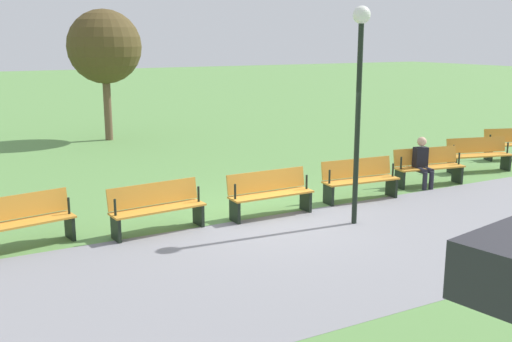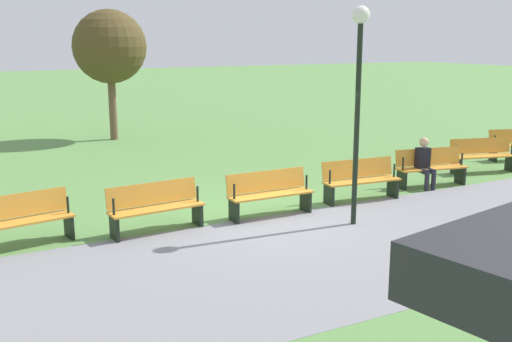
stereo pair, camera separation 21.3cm
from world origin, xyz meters
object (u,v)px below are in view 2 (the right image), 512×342
Objects in this scene: bench_1 at (482,155)px; tree_0 at (110,47)px; bench_6 at (19,220)px; person_seated at (425,162)px; bench_5 at (156,206)px; bench_2 at (430,166)px; lamp_post at (359,76)px; bench_4 at (269,193)px; bench_3 at (360,179)px.

bench_1 is 0.41× the size of tree_0.
tree_0 is (-4.26, -10.22, 2.70)m from bench_6.
person_seated is 11.62m from tree_0.
bench_1 is at bearing 179.98° from bench_5.
bench_2 is at bearing 26.16° from bench_1.
person_seated is at bearing 114.51° from tree_0.
person_seated is 4.14m from lamp_post.
tree_0 reaches higher than bench_4.
bench_3 and bench_4 have the same top height.
bench_3 is at bearing 104.34° from tree_0.
bench_2 is 1.01× the size of bench_5.
bench_3 is at bearing 175.23° from bench_5.
lamp_post is (3.18, 1.52, 2.17)m from person_seated.
bench_6 is (11.53, 0.48, 0.00)m from bench_1.
bench_5 is at bearing 11.17° from person_seated.
bench_2 is at bearing 177.61° from bench_5.
bench_2 is 4.64m from bench_4.
person_seated is (-4.34, -0.29, 0.16)m from bench_4.
person_seated is (-2.02, -0.19, 0.16)m from bench_3.
person_seated reaches higher than bench_3.
bench_1 is 4.64m from bench_3.
bench_2 is 4.48m from lamp_post.
bench_3 is at bearing 14.93° from person_seated.
bench_3 is 11.18m from tree_0.
bench_5 is 6.67m from person_seated.
bench_3 is 6.95m from bench_6.
tree_0 reaches higher than bench_5.
bench_2 is 9.25m from bench_6.
bench_1 is at bearing 126.70° from tree_0.
person_seated is at bearing 26.95° from bench_1.
tree_0 reaches higher than person_seated.
bench_3 is 1.49× the size of person_seated.
tree_0 is at bearing -122.16° from bench_6.
bench_5 is 0.40× the size of tree_0.
bench_5 is (6.95, 0.29, 0.00)m from bench_2.
bench_3 is 4.64m from bench_5.
bench_2 is at bearing -151.73° from person_seated.
lamp_post is (3.47, 1.62, 2.34)m from bench_2.
lamp_post is (1.16, 1.33, 2.34)m from bench_3.
bench_1 is at bearing 172.84° from bench_6.
bench_4 is 0.39× the size of tree_0.
person_seated reaches higher than bench_2.
bench_2 is 0.41× the size of tree_0.
tree_0 reaches higher than lamp_post.
bench_6 is at bearing 8.91° from person_seated.
bench_2 is 1.00× the size of bench_6.
bench_2 is at bearing 170.47° from bench_6.
lamp_post reaches higher than bench_4.
bench_1 is at bearing -158.61° from bench_2.
person_seated is (-6.66, -0.19, 0.16)m from bench_5.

